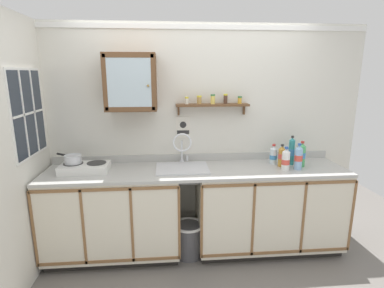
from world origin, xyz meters
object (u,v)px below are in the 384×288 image
(sink, at_px, (182,168))
(trash_bin, at_px, (189,239))
(bottle_water_blue_3, at_px, (299,157))
(bottle_water_clear_5, at_px, (273,155))
(bottle_opaque_white_0, at_px, (286,160))
(warning_sign, at_px, (183,128))
(bottle_soda_green_4, at_px, (302,155))
(bottle_detergent_teal_1, at_px, (291,151))
(saucepan, at_px, (73,159))
(wall_cabinet, at_px, (131,82))
(bottle_juice_amber_2, at_px, (282,156))
(hot_plate_stove, at_px, (85,168))

(sink, bearing_deg, trash_bin, -66.90)
(bottle_water_blue_3, relative_size, bottle_water_clear_5, 1.24)
(bottle_opaque_white_0, bearing_deg, warning_sign, 157.74)
(sink, relative_size, bottle_soda_green_4, 1.98)
(bottle_soda_green_4, height_order, trash_bin, bottle_soda_green_4)
(bottle_soda_green_4, bearing_deg, bottle_detergent_teal_1, 134.53)
(bottle_soda_green_4, relative_size, bottle_water_clear_5, 1.24)
(sink, xyz_separation_m, warning_sign, (0.03, 0.26, 0.38))
(bottle_water_blue_3, relative_size, trash_bin, 0.74)
(bottle_water_clear_5, bearing_deg, bottle_soda_green_4, -23.91)
(saucepan, height_order, bottle_water_clear_5, bottle_water_clear_5)
(bottle_opaque_white_0, distance_m, warning_sign, 1.13)
(sink, distance_m, bottle_opaque_white_0, 1.06)
(bottle_detergent_teal_1, bearing_deg, saucepan, -178.91)
(bottle_detergent_teal_1, bearing_deg, warning_sign, 168.62)
(sink, xyz_separation_m, bottle_water_clear_5, (0.99, 0.07, 0.10))
(wall_cabinet, bearing_deg, bottle_juice_amber_2, -5.36)
(bottle_detergent_teal_1, distance_m, warning_sign, 1.20)
(warning_sign, bearing_deg, bottle_detergent_teal_1, -11.38)
(sink, distance_m, bottle_water_blue_3, 1.19)
(hot_plate_stove, distance_m, bottle_detergent_teal_1, 2.16)
(hot_plate_stove, relative_size, trash_bin, 1.28)
(trash_bin, bearing_deg, bottle_detergent_teal_1, 8.22)
(bottle_opaque_white_0, bearing_deg, saucepan, 176.22)
(warning_sign, height_order, trash_bin, warning_sign)
(saucepan, xyz_separation_m, trash_bin, (1.15, -0.12, -0.87))
(saucepan, height_order, trash_bin, saucepan)
(bottle_water_clear_5, xyz_separation_m, trash_bin, (-0.94, -0.20, -0.84))
(bottle_opaque_white_0, bearing_deg, bottle_detergent_teal_1, 53.79)
(saucepan, relative_size, warning_sign, 1.17)
(trash_bin, bearing_deg, wall_cabinet, 156.22)
(bottle_juice_amber_2, height_order, warning_sign, warning_sign)
(bottle_soda_green_4, bearing_deg, wall_cabinet, 174.73)
(sink, xyz_separation_m, bottle_opaque_white_0, (1.04, -0.15, 0.11))
(hot_plate_stove, bearing_deg, sink, 1.91)
(bottle_water_blue_3, bearing_deg, hot_plate_stove, 177.06)
(saucepan, bearing_deg, warning_sign, 13.78)
(hot_plate_stove, xyz_separation_m, trash_bin, (1.03, -0.10, -0.79))
(warning_sign, bearing_deg, bottle_juice_amber_2, -16.09)
(bottle_opaque_white_0, height_order, trash_bin, bottle_opaque_white_0)
(sink, height_order, bottle_soda_green_4, sink)
(bottle_soda_green_4, bearing_deg, warning_sign, 165.80)
(sink, distance_m, hot_plate_stove, 0.98)
(bottle_soda_green_4, height_order, bottle_water_clear_5, bottle_soda_green_4)
(bottle_water_clear_5, bearing_deg, sink, -176.01)
(sink, relative_size, hot_plate_stove, 1.14)
(hot_plate_stove, distance_m, bottle_soda_green_4, 2.23)
(bottle_opaque_white_0, bearing_deg, trash_bin, 178.70)
(bottle_soda_green_4, bearing_deg, bottle_water_blue_3, -128.52)
(bottle_detergent_teal_1, height_order, bottle_water_clear_5, bottle_detergent_teal_1)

